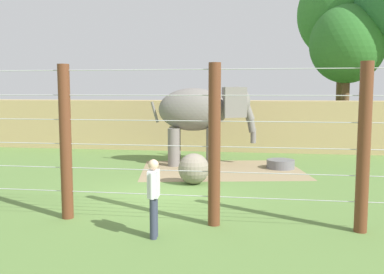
# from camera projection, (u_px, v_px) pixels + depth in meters

# --- Properties ---
(ground_plane) EXTENTS (120.00, 120.00, 0.00)m
(ground_plane) POSITION_uv_depth(u_px,v_px,m) (162.00, 196.00, 12.62)
(ground_plane) COLOR #5B7F3D
(dirt_patch) EXTENTS (6.86, 5.42, 0.01)m
(dirt_patch) POSITION_uv_depth(u_px,v_px,m) (222.00, 170.00, 16.78)
(dirt_patch) COLOR #937F5B
(dirt_patch) RESTS_ON ground
(embankment_wall) EXTENTS (36.00, 1.80, 2.57)m
(embankment_wall) POSITION_uv_depth(u_px,v_px,m) (205.00, 125.00, 22.52)
(embankment_wall) COLOR tan
(embankment_wall) RESTS_ON ground
(elephant) EXTENTS (4.37, 2.05, 3.25)m
(elephant) POSITION_uv_depth(u_px,v_px,m) (201.00, 113.00, 17.79)
(elephant) COLOR slate
(elephant) RESTS_ON ground
(enrichment_ball) EXTENTS (1.03, 1.03, 1.03)m
(enrichment_ball) POSITION_uv_depth(u_px,v_px,m) (194.00, 169.00, 14.18)
(enrichment_ball) COLOR gray
(enrichment_ball) RESTS_ON ground
(cable_fence) EXTENTS (11.01, 0.28, 3.71)m
(cable_fence) POSITION_uv_depth(u_px,v_px,m) (138.00, 144.00, 9.97)
(cable_fence) COLOR brown
(cable_fence) RESTS_ON ground
(zookeeper) EXTENTS (0.25, 0.58, 1.67)m
(zookeeper) POSITION_uv_depth(u_px,v_px,m) (154.00, 195.00, 8.95)
(zookeeper) COLOR #33384C
(zookeeper) RESTS_ON ground
(water_tub) EXTENTS (1.10, 1.10, 0.35)m
(water_tub) POSITION_uv_depth(u_px,v_px,m) (281.00, 164.00, 17.06)
(water_tub) COLOR slate
(water_tub) RESTS_ON ground
(tree_far_left) EXTENTS (4.20, 4.20, 7.90)m
(tree_far_left) POSITION_uv_depth(u_px,v_px,m) (347.00, 45.00, 24.21)
(tree_far_left) COLOR brown
(tree_far_left) RESTS_ON ground
(tree_left_of_centre) EXTENTS (5.52, 5.52, 10.75)m
(tree_left_of_centre) POSITION_uv_depth(u_px,v_px,m) (342.00, 14.00, 26.66)
(tree_left_of_centre) COLOR brown
(tree_left_of_centre) RESTS_ON ground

